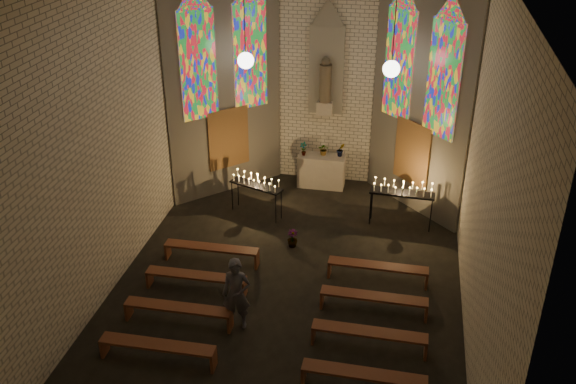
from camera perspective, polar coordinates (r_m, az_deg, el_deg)
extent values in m
plane|color=black|center=(15.11, -0.17, -8.79)|extent=(12.00, 12.00, 0.00)
cube|color=beige|center=(18.86, 3.46, 10.83)|extent=(8.00, 0.02, 7.00)
cube|color=beige|center=(8.42, -8.50, -13.62)|extent=(8.00, 0.02, 7.00)
cube|color=beige|center=(14.58, -15.85, 4.50)|extent=(0.02, 12.00, 7.00)
cube|color=beige|center=(13.20, 17.10, 1.80)|extent=(0.02, 12.00, 7.00)
cube|color=beige|center=(18.26, -5.82, 10.15)|extent=(2.72, 2.72, 7.00)
cube|color=beige|center=(17.52, 11.92, 8.92)|extent=(2.72, 2.72, 7.00)
cube|color=#4C3F8C|center=(17.63, -7.99, 11.07)|extent=(0.78, 0.78, 3.00)
cube|color=#4C3F8C|center=(18.36, -3.38, 11.98)|extent=(0.78, 0.78, 3.00)
cube|color=#4C3F8C|center=(17.81, 9.85, 11.11)|extent=(0.78, 0.78, 3.00)
cube|color=#4C3F8C|center=(16.73, 13.65, 9.64)|extent=(0.78, 0.78, 3.00)
cube|color=brown|center=(18.75, -5.30, 4.78)|extent=(0.95, 0.95, 1.80)
cube|color=brown|center=(18.06, 10.98, 3.44)|extent=(0.95, 0.95, 1.80)
cube|color=gray|center=(18.78, 3.43, 10.76)|extent=(1.00, 0.12, 2.60)
cone|color=gray|center=(18.36, 3.58, 15.68)|extent=(1.00, 1.00, 0.80)
cube|color=beige|center=(19.01, 3.27, 7.47)|extent=(0.45, 0.30, 0.40)
cylinder|color=brown|center=(18.76, 3.34, 9.61)|extent=(0.36, 0.36, 1.10)
sphere|color=brown|center=(18.57, 3.39, 11.52)|extent=(0.26, 0.26, 0.26)
sphere|color=white|center=(17.23, -3.78, 11.58)|extent=(0.44, 0.44, 0.44)
cylinder|color=black|center=(16.89, -3.94, 16.14)|extent=(0.02, 0.02, 2.80)
sphere|color=white|center=(16.69, 9.17, 10.75)|extent=(0.44, 0.44, 0.44)
cylinder|color=black|center=(16.34, 9.55, 15.43)|extent=(0.02, 0.02, 2.80)
cube|color=beige|center=(19.46, 2.98, 1.89)|extent=(1.40, 0.60, 1.00)
imported|color=#4C723F|center=(19.18, 1.38, 3.86)|extent=(0.26, 0.22, 0.42)
imported|color=#4C723F|center=(19.24, 3.21, 3.81)|extent=(0.34, 0.30, 0.36)
imported|color=#4C723F|center=(19.19, 4.71, 3.78)|extent=(0.29, 0.27, 0.42)
imported|color=#4C723F|center=(16.57, 0.39, -4.15)|extent=(0.29, 0.29, 0.47)
cube|color=black|center=(17.73, -2.85, 0.56)|extent=(1.58, 0.88, 0.05)
cylinder|color=black|center=(18.21, -4.98, -0.35)|extent=(0.03, 0.03, 0.87)
cylinder|color=black|center=(17.49, -1.10, -1.52)|extent=(0.03, 0.03, 0.87)
cylinder|color=black|center=(18.42, -4.45, 0.02)|extent=(0.03, 0.03, 0.87)
cylinder|color=black|center=(17.70, -0.60, -1.13)|extent=(0.03, 0.03, 0.87)
cube|color=black|center=(17.39, 10.12, -0.11)|extent=(1.74, 0.50, 0.05)
cylinder|color=black|center=(17.54, 7.33, -1.50)|extent=(0.03, 0.03, 0.97)
cylinder|color=black|center=(17.47, 12.56, -2.11)|extent=(0.03, 0.03, 0.97)
cylinder|color=black|center=(17.82, 7.47, -1.00)|extent=(0.03, 0.03, 0.97)
cylinder|color=black|center=(17.76, 12.62, -1.60)|extent=(0.03, 0.03, 0.97)
cube|color=brown|center=(15.98, -6.83, -4.91)|extent=(2.36, 0.35, 0.06)
cube|color=brown|center=(16.44, -10.64, -5.08)|extent=(0.06, 0.33, 0.42)
cube|color=brown|center=(15.82, -2.78, -6.00)|extent=(0.06, 0.33, 0.42)
cube|color=brown|center=(15.35, 8.00, -6.52)|extent=(2.36, 0.35, 0.06)
cube|color=brown|center=(15.55, 3.71, -6.72)|extent=(0.06, 0.33, 0.42)
cube|color=brown|center=(15.48, 12.22, -7.57)|extent=(0.06, 0.33, 0.42)
cube|color=brown|center=(15.04, -8.20, -7.34)|extent=(2.36, 0.35, 0.06)
cube|color=brown|center=(15.53, -12.21, -7.43)|extent=(0.06, 0.33, 0.42)
cube|color=brown|center=(14.88, -3.89, -8.53)|extent=(0.06, 0.33, 0.42)
cube|color=brown|center=(14.37, 7.66, -9.19)|extent=(2.36, 0.35, 0.06)
cube|color=brown|center=(14.59, 3.05, -9.36)|extent=(0.06, 0.33, 0.42)
cube|color=brown|center=(14.51, 12.19, -10.29)|extent=(0.06, 0.33, 0.42)
cube|color=brown|center=(14.15, -9.75, -10.07)|extent=(2.36, 0.35, 0.06)
cube|color=brown|center=(14.67, -13.98, -10.06)|extent=(0.06, 0.33, 0.42)
cube|color=brown|center=(13.97, -5.16, -11.40)|extent=(0.06, 0.33, 0.42)
cube|color=brown|center=(13.43, 7.25, -12.24)|extent=(2.36, 0.35, 0.06)
cube|color=brown|center=(13.66, 2.29, -12.36)|extent=(0.06, 0.33, 0.42)
cube|color=brown|center=(13.58, 12.16, -13.39)|extent=(0.06, 0.33, 0.42)
cube|color=brown|center=(13.30, -11.55, -13.16)|extent=(2.36, 0.35, 0.06)
cube|color=brown|center=(13.85, -16.01, -12.99)|extent=(0.06, 0.33, 0.42)
cube|color=brown|center=(13.11, -6.63, -14.64)|extent=(0.06, 0.33, 0.42)
cube|color=brown|center=(12.54, 6.78, -15.73)|extent=(2.36, 0.35, 0.06)
cube|color=brown|center=(12.78, 1.40, -15.79)|extent=(0.06, 0.33, 0.42)
imported|color=#4A4A54|center=(13.68, -4.60, -9.01)|extent=(0.64, 0.45, 1.67)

